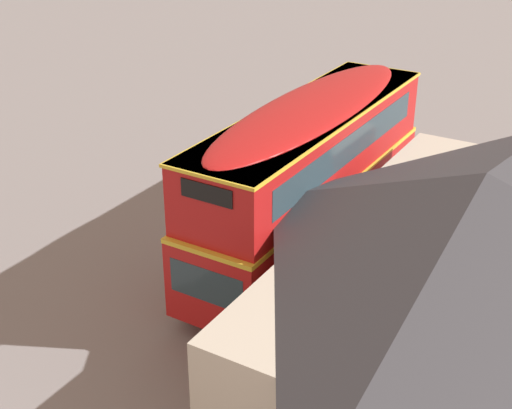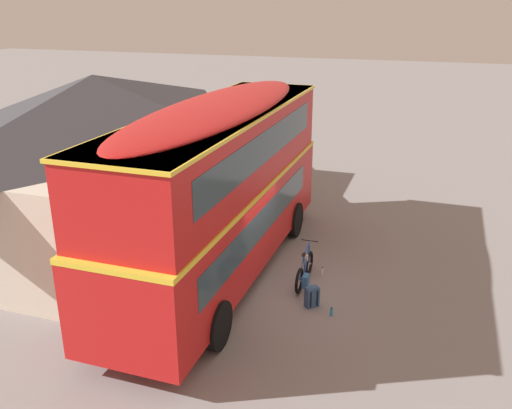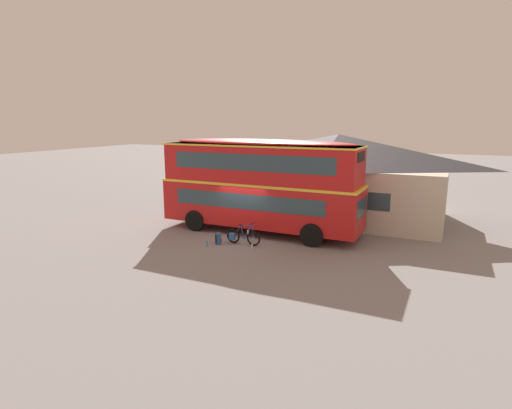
{
  "view_description": "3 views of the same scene",
  "coord_description": "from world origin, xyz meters",
  "px_view_note": "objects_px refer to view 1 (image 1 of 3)",
  "views": [
    {
      "loc": [
        17.24,
        9.31,
        11.0
      ],
      "look_at": [
        1.97,
        0.3,
        2.16
      ],
      "focal_mm": 50.83,
      "sensor_mm": 36.0,
      "label": 1
    },
    {
      "loc": [
        -12.17,
        -3.97,
        7.12
      ],
      "look_at": [
        0.94,
        0.32,
        1.95
      ],
      "focal_mm": 38.43,
      "sensor_mm": 36.0,
      "label": 2
    },
    {
      "loc": [
        9.01,
        -17.79,
        5.73
      ],
      "look_at": [
        0.93,
        -0.53,
        1.82
      ],
      "focal_mm": 29.11,
      "sensor_mm": 36.0,
      "label": 3
    }
  ],
  "objects_px": {
    "touring_bicycle": "(239,227)",
    "water_bottle_blue_sports": "(235,211)",
    "double_decker_bus": "(309,174)",
    "water_bottle_clear_plastic": "(218,241)",
    "backpack_on_ground": "(245,213)"
  },
  "relations": [
    {
      "from": "water_bottle_blue_sports",
      "to": "water_bottle_clear_plastic",
      "type": "relative_size",
      "value": 0.96
    },
    {
      "from": "touring_bicycle",
      "to": "double_decker_bus",
      "type": "bearing_deg",
      "value": 92.75
    },
    {
      "from": "touring_bicycle",
      "to": "backpack_on_ground",
      "type": "relative_size",
      "value": 3.06
    },
    {
      "from": "double_decker_bus",
      "to": "water_bottle_blue_sports",
      "type": "relative_size",
      "value": 46.42
    },
    {
      "from": "touring_bicycle",
      "to": "water_bottle_blue_sports",
      "type": "height_order",
      "value": "touring_bicycle"
    },
    {
      "from": "water_bottle_clear_plastic",
      "to": "backpack_on_ground",
      "type": "bearing_deg",
      "value": -177.14
    },
    {
      "from": "backpack_on_ground",
      "to": "water_bottle_blue_sports",
      "type": "bearing_deg",
      "value": -117.71
    },
    {
      "from": "backpack_on_ground",
      "to": "water_bottle_clear_plastic",
      "type": "xyz_separation_m",
      "value": [
        1.71,
        0.09,
        -0.18
      ]
    },
    {
      "from": "water_bottle_blue_sports",
      "to": "water_bottle_clear_plastic",
      "type": "xyz_separation_m",
      "value": [
        2.0,
        0.64,
        0.0
      ]
    },
    {
      "from": "water_bottle_blue_sports",
      "to": "water_bottle_clear_plastic",
      "type": "height_order",
      "value": "water_bottle_clear_plastic"
    },
    {
      "from": "water_bottle_blue_sports",
      "to": "water_bottle_clear_plastic",
      "type": "distance_m",
      "value": 2.1
    },
    {
      "from": "touring_bicycle",
      "to": "water_bottle_blue_sports",
      "type": "bearing_deg",
      "value": -143.32
    },
    {
      "from": "backpack_on_ground",
      "to": "water_bottle_clear_plastic",
      "type": "bearing_deg",
      "value": 2.86
    },
    {
      "from": "touring_bicycle",
      "to": "backpack_on_ground",
      "type": "height_order",
      "value": "touring_bicycle"
    },
    {
      "from": "touring_bicycle",
      "to": "water_bottle_blue_sports",
      "type": "distance_m",
      "value": 1.66
    }
  ]
}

